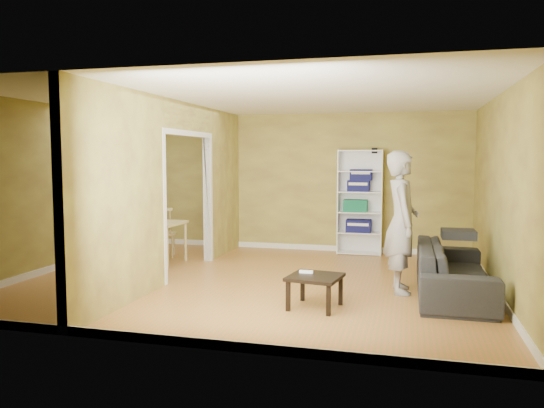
{
  "coord_description": "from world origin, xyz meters",
  "views": [
    {
      "loc": [
        2.12,
        -7.22,
        1.77
      ],
      "look_at": [
        0.2,
        0.2,
        1.1
      ],
      "focal_mm": 35.0,
      "sensor_mm": 36.0,
      "label": 1
    }
  ],
  "objects_px": {
    "sofa": "(454,262)",
    "dining_table": "(149,226)",
    "chair_near": "(134,240)",
    "chair_left": "(113,235)",
    "bookshelf": "(360,202)",
    "coffee_table": "(315,280)",
    "chair_far": "(165,232)",
    "person": "(402,210)"
  },
  "relations": [
    {
      "from": "bookshelf",
      "to": "person",
      "type": "bearing_deg",
      "value": -74.12
    },
    {
      "from": "sofa",
      "to": "coffee_table",
      "type": "height_order",
      "value": "sofa"
    },
    {
      "from": "sofa",
      "to": "bookshelf",
      "type": "bearing_deg",
      "value": 27.8
    },
    {
      "from": "sofa",
      "to": "coffee_table",
      "type": "xyz_separation_m",
      "value": [
        -1.63,
        -1.02,
        -0.1
      ]
    },
    {
      "from": "person",
      "to": "dining_table",
      "type": "distance_m",
      "value": 4.29
    },
    {
      "from": "person",
      "to": "chair_far",
      "type": "xyz_separation_m",
      "value": [
        -4.12,
        1.51,
        -0.64
      ]
    },
    {
      "from": "person",
      "to": "chair_near",
      "type": "bearing_deg",
      "value": 75.58
    },
    {
      "from": "sofa",
      "to": "dining_table",
      "type": "xyz_separation_m",
      "value": [
        -4.81,
        0.97,
        0.19
      ]
    },
    {
      "from": "chair_left",
      "to": "sofa",
      "type": "bearing_deg",
      "value": 95.7
    },
    {
      "from": "dining_table",
      "to": "sofa",
      "type": "bearing_deg",
      "value": -11.37
    },
    {
      "from": "dining_table",
      "to": "chair_far",
      "type": "relative_size",
      "value": 1.25
    },
    {
      "from": "chair_left",
      "to": "bookshelf",
      "type": "bearing_deg",
      "value": 129.29
    },
    {
      "from": "person",
      "to": "coffee_table",
      "type": "distance_m",
      "value": 1.6
    },
    {
      "from": "sofa",
      "to": "chair_far",
      "type": "distance_m",
      "value": 5.01
    },
    {
      "from": "dining_table",
      "to": "chair_left",
      "type": "height_order",
      "value": "chair_left"
    },
    {
      "from": "bookshelf",
      "to": "coffee_table",
      "type": "bearing_deg",
      "value": -92.86
    },
    {
      "from": "person",
      "to": "dining_table",
      "type": "xyz_separation_m",
      "value": [
        -4.15,
        0.97,
        -0.47
      ]
    },
    {
      "from": "chair_far",
      "to": "chair_left",
      "type": "bearing_deg",
      "value": 19.24
    },
    {
      "from": "chair_near",
      "to": "bookshelf",
      "type": "bearing_deg",
      "value": 55.57
    },
    {
      "from": "chair_left",
      "to": "chair_near",
      "type": "bearing_deg",
      "value": 68.62
    },
    {
      "from": "dining_table",
      "to": "chair_left",
      "type": "bearing_deg",
      "value": -178.73
    },
    {
      "from": "person",
      "to": "coffee_table",
      "type": "height_order",
      "value": "person"
    },
    {
      "from": "bookshelf",
      "to": "dining_table",
      "type": "distance_m",
      "value": 3.82
    },
    {
      "from": "person",
      "to": "chair_left",
      "type": "height_order",
      "value": "person"
    },
    {
      "from": "person",
      "to": "coffee_table",
      "type": "relative_size",
      "value": 3.73
    },
    {
      "from": "sofa",
      "to": "chair_left",
      "type": "height_order",
      "value": "chair_left"
    },
    {
      "from": "chair_left",
      "to": "chair_near",
      "type": "distance_m",
      "value": 0.87
    },
    {
      "from": "person",
      "to": "chair_near",
      "type": "height_order",
      "value": "person"
    },
    {
      "from": "bookshelf",
      "to": "coffee_table",
      "type": "relative_size",
      "value": 3.28
    },
    {
      "from": "person",
      "to": "chair_far",
      "type": "distance_m",
      "value": 4.43
    },
    {
      "from": "chair_left",
      "to": "chair_near",
      "type": "xyz_separation_m",
      "value": [
        0.7,
        -0.52,
        0.02
      ]
    },
    {
      "from": "bookshelf",
      "to": "chair_far",
      "type": "distance_m",
      "value": 3.59
    },
    {
      "from": "chair_far",
      "to": "sofa",
      "type": "bearing_deg",
      "value": 143.92
    },
    {
      "from": "person",
      "to": "chair_left",
      "type": "xyz_separation_m",
      "value": [
        -4.83,
        0.95,
        -0.65
      ]
    },
    {
      "from": "chair_left",
      "to": "chair_far",
      "type": "relative_size",
      "value": 0.99
    },
    {
      "from": "sofa",
      "to": "dining_table",
      "type": "distance_m",
      "value": 4.91
    },
    {
      "from": "bookshelf",
      "to": "coffee_table",
      "type": "height_order",
      "value": "bookshelf"
    },
    {
      "from": "sofa",
      "to": "chair_near",
      "type": "distance_m",
      "value": 4.81
    },
    {
      "from": "person",
      "to": "dining_table",
      "type": "bearing_deg",
      "value": 68.4
    },
    {
      "from": "coffee_table",
      "to": "chair_near",
      "type": "xyz_separation_m",
      "value": [
        -3.17,
        1.45,
        0.13
      ]
    },
    {
      "from": "coffee_table",
      "to": "dining_table",
      "type": "height_order",
      "value": "dining_table"
    },
    {
      "from": "bookshelf",
      "to": "chair_near",
      "type": "height_order",
      "value": "bookshelf"
    }
  ]
}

